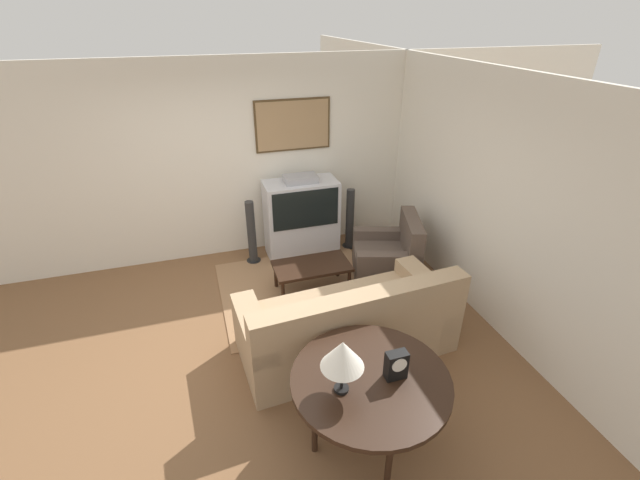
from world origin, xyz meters
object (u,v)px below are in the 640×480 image
couch (348,325)px  tv (301,218)px  armchair (388,257)px  speaker_tower_right (350,221)px  coffee_table (312,268)px  table_lamp (342,355)px  mantel_clock (396,365)px  speaker_tower_left (252,234)px  console_table (370,384)px

couch → tv: bearing=-96.2°
armchair → speaker_tower_right: size_ratio=1.14×
tv → coffee_table: (-0.14, -0.98, -0.22)m
tv → speaker_tower_right: 0.74m
table_lamp → coffee_table: bearing=79.0°
mantel_clock → speaker_tower_right: size_ratio=0.25×
speaker_tower_left → tv: bearing=2.9°
console_table → speaker_tower_right: 3.36m
table_lamp → speaker_tower_right: 3.54m
coffee_table → speaker_tower_right: (0.86, 0.94, 0.09)m
couch → armchair: couch is taller
mantel_clock → speaker_tower_left: 3.30m
tv → couch: 2.15m
table_lamp → tv: bearing=79.9°
couch → speaker_tower_right: couch is taller
couch → console_table: size_ratio=1.82×
armchair → speaker_tower_left: 1.90m
coffee_table → table_lamp: size_ratio=2.08×
couch → armchair: bearing=-134.5°
table_lamp → speaker_tower_right: (1.31, 3.22, -0.65)m
couch → console_table: bearing=73.8°
coffee_table → table_lamp: (-0.44, -2.28, 0.74)m
tv → console_table: bearing=-95.8°
couch → armchair: 1.58m
couch → speaker_tower_right: size_ratio=2.40×
speaker_tower_right → speaker_tower_left: bearing=180.0°
speaker_tower_right → coffee_table: bearing=-132.4°
coffee_table → mantel_clock: (-0.01, -2.28, 0.52)m
console_table → speaker_tower_left: size_ratio=1.32×
console_table → mantel_clock: mantel_clock is taller
console_table → table_lamp: (-0.25, -0.04, 0.40)m
table_lamp → mantel_clock: 0.48m
coffee_table → speaker_tower_left: bearing=122.1°
couch → coffee_table: 1.15m
table_lamp → mantel_clock: table_lamp is taller
armchair → console_table: armchair is taller
armchair → speaker_tower_left: speaker_tower_left is taller
coffee_table → console_table: (-0.19, -2.24, 0.34)m
couch → coffee_table: couch is taller
coffee_table → table_lamp: table_lamp is taller
couch → speaker_tower_left: 2.19m
tv → speaker_tower_right: size_ratio=1.30×
tv → console_table: 3.24m
speaker_tower_left → speaker_tower_right: size_ratio=1.00×
tv → coffee_table: size_ratio=1.27×
console_table → table_lamp: table_lamp is taller
couch → coffee_table: bearing=-91.4°
armchair → speaker_tower_right: bearing=-148.8°
couch → speaker_tower_left: (-0.64, 2.10, 0.11)m
couch → speaker_tower_right: 2.25m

